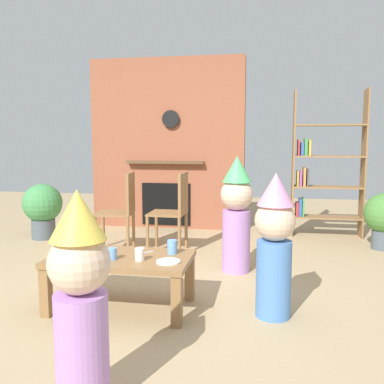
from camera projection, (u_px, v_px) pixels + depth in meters
ground_plane at (166, 293)px, 3.46m from camera, size 12.00×12.00×0.00m
brick_fireplace_feature at (167, 145)px, 5.95m from camera, size 2.20×0.28×2.40m
bookshelf at (321, 170)px, 5.43m from camera, size 0.90×0.28×1.90m
coffee_table at (121, 265)px, 3.11m from camera, size 1.05×0.58×0.40m
paper_cup_near_left at (172, 247)px, 3.17m from camera, size 0.07×0.07×0.11m
paper_cup_near_right at (140, 254)px, 2.99m from camera, size 0.07×0.07×0.09m
paper_cup_center at (72, 256)px, 2.95m from camera, size 0.08×0.08×0.09m
paper_cup_far_left at (112, 254)px, 3.02m from camera, size 0.07×0.07×0.09m
paper_plate_front at (168, 262)px, 2.95m from camera, size 0.17×0.17×0.01m
paper_plate_rear at (74, 252)px, 3.21m from camera, size 0.21×0.21×0.01m
birthday_cake_slice at (90, 258)px, 2.92m from camera, size 0.10×0.10×0.08m
table_fork at (145, 253)px, 3.19m from camera, size 0.11×0.12×0.01m
child_with_cone_hat at (80, 295)px, 1.92m from camera, size 0.29×0.29×1.04m
child_in_pink at (274, 242)px, 2.94m from camera, size 0.29×0.29×1.03m
child_by_the_chairs at (237, 211)px, 3.96m from camera, size 0.31×0.31×1.11m
dining_chair_left at (123, 207)px, 4.69m from camera, size 0.45×0.45×0.90m
dining_chair_middle at (175, 207)px, 4.67m from camera, size 0.41×0.41×0.90m
potted_plant_short at (43, 207)px, 5.33m from camera, size 0.50×0.50×0.71m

